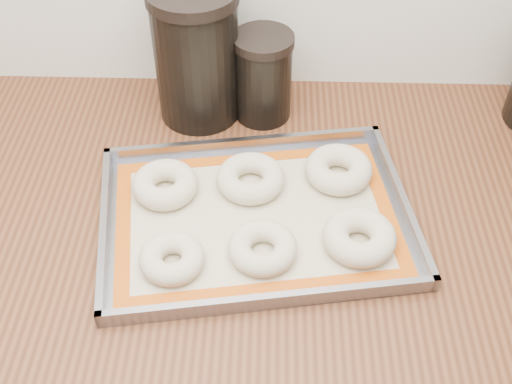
{
  "coord_description": "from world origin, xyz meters",
  "views": [
    {
      "loc": [
        -0.15,
        0.98,
        1.62
      ],
      "look_at": [
        -0.17,
        1.64,
        0.96
      ],
      "focal_mm": 45.0,
      "sensor_mm": 36.0,
      "label": 1
    }
  ],
  "objects_px": {
    "bagel_back_left": "(165,185)",
    "bagel_front_mid": "(263,248)",
    "bagel_front_left": "(172,258)",
    "canister_left": "(197,55)",
    "bagel_back_mid": "(250,178)",
    "canister_mid": "(263,76)",
    "bagel_back_right": "(339,169)",
    "bagel_front_right": "(359,237)",
    "baking_tray": "(256,217)"
  },
  "relations": [
    {
      "from": "bagel_front_mid",
      "to": "bagel_back_left",
      "type": "height_order",
      "value": "bagel_back_left"
    },
    {
      "from": "bagel_front_left",
      "to": "bagel_back_mid",
      "type": "relative_size",
      "value": 0.86
    },
    {
      "from": "bagel_front_mid",
      "to": "bagel_back_right",
      "type": "bearing_deg",
      "value": 54.57
    },
    {
      "from": "baking_tray",
      "to": "bagel_back_right",
      "type": "xyz_separation_m",
      "value": [
        0.13,
        0.09,
        0.02
      ]
    },
    {
      "from": "bagel_front_left",
      "to": "canister_left",
      "type": "bearing_deg",
      "value": 88.99
    },
    {
      "from": "bagel_front_left",
      "to": "bagel_back_right",
      "type": "distance_m",
      "value": 0.31
    },
    {
      "from": "bagel_back_left",
      "to": "canister_mid",
      "type": "xyz_separation_m",
      "value": [
        0.15,
        0.21,
        0.06
      ]
    },
    {
      "from": "baking_tray",
      "to": "bagel_front_left",
      "type": "xyz_separation_m",
      "value": [
        -0.11,
        -0.1,
        0.01
      ]
    },
    {
      "from": "bagel_back_right",
      "to": "bagel_back_left",
      "type": "bearing_deg",
      "value": -171.19
    },
    {
      "from": "bagel_back_left",
      "to": "bagel_back_mid",
      "type": "height_order",
      "value": "bagel_back_left"
    },
    {
      "from": "canister_left",
      "to": "canister_mid",
      "type": "distance_m",
      "value": 0.12
    },
    {
      "from": "bagel_front_left",
      "to": "canister_left",
      "type": "distance_m",
      "value": 0.37
    },
    {
      "from": "canister_mid",
      "to": "bagel_front_right",
      "type": "bearing_deg",
      "value": -64.92
    },
    {
      "from": "baking_tray",
      "to": "bagel_front_left",
      "type": "relative_size",
      "value": 5.5
    },
    {
      "from": "baking_tray",
      "to": "bagel_front_left",
      "type": "height_order",
      "value": "bagel_front_left"
    },
    {
      "from": "bagel_front_mid",
      "to": "bagel_front_right",
      "type": "height_order",
      "value": "bagel_front_right"
    },
    {
      "from": "bagel_back_left",
      "to": "bagel_front_mid",
      "type": "bearing_deg",
      "value": -38.39
    },
    {
      "from": "baking_tray",
      "to": "bagel_front_mid",
      "type": "xyz_separation_m",
      "value": [
        0.01,
        -0.07,
        0.01
      ]
    },
    {
      "from": "baking_tray",
      "to": "bagel_back_mid",
      "type": "xyz_separation_m",
      "value": [
        -0.01,
        0.07,
        0.01
      ]
    },
    {
      "from": "bagel_back_mid",
      "to": "bagel_back_right",
      "type": "height_order",
      "value": "bagel_back_right"
    },
    {
      "from": "bagel_back_right",
      "to": "bagel_back_mid",
      "type": "bearing_deg",
      "value": -170.53
    },
    {
      "from": "bagel_back_left",
      "to": "canister_mid",
      "type": "bearing_deg",
      "value": 55.16
    },
    {
      "from": "bagel_front_left",
      "to": "bagel_front_right",
      "type": "xyz_separation_m",
      "value": [
        0.26,
        0.05,
        0.0
      ]
    },
    {
      "from": "bagel_front_right",
      "to": "bagel_back_right",
      "type": "height_order",
      "value": "same"
    },
    {
      "from": "bagel_front_right",
      "to": "bagel_back_left",
      "type": "xyz_separation_m",
      "value": [
        -0.29,
        0.1,
        -0.0
      ]
    },
    {
      "from": "bagel_front_left",
      "to": "bagel_back_left",
      "type": "xyz_separation_m",
      "value": [
        -0.03,
        0.15,
        0.0
      ]
    },
    {
      "from": "bagel_back_left",
      "to": "canister_left",
      "type": "distance_m",
      "value": 0.24
    },
    {
      "from": "bagel_front_left",
      "to": "bagel_front_right",
      "type": "bearing_deg",
      "value": 9.68
    },
    {
      "from": "baking_tray",
      "to": "bagel_back_right",
      "type": "distance_m",
      "value": 0.16
    },
    {
      "from": "bagel_back_left",
      "to": "canister_left",
      "type": "relative_size",
      "value": 0.43
    },
    {
      "from": "bagel_front_right",
      "to": "canister_mid",
      "type": "bearing_deg",
      "value": 115.08
    },
    {
      "from": "bagel_front_left",
      "to": "canister_left",
      "type": "height_order",
      "value": "canister_left"
    },
    {
      "from": "bagel_front_right",
      "to": "bagel_back_right",
      "type": "relative_size",
      "value": 0.99
    },
    {
      "from": "bagel_back_right",
      "to": "canister_mid",
      "type": "bearing_deg",
      "value": 126.36
    },
    {
      "from": "bagel_front_left",
      "to": "bagel_front_mid",
      "type": "xyz_separation_m",
      "value": [
        0.13,
        0.02,
        -0.0
      ]
    },
    {
      "from": "bagel_front_right",
      "to": "canister_mid",
      "type": "distance_m",
      "value": 0.35
    },
    {
      "from": "baking_tray",
      "to": "bagel_back_mid",
      "type": "bearing_deg",
      "value": 98.88
    },
    {
      "from": "bagel_back_left",
      "to": "bagel_back_right",
      "type": "relative_size",
      "value": 0.96
    },
    {
      "from": "bagel_back_mid",
      "to": "bagel_back_right",
      "type": "relative_size",
      "value": 1.0
    },
    {
      "from": "bagel_front_right",
      "to": "canister_left",
      "type": "relative_size",
      "value": 0.44
    },
    {
      "from": "bagel_front_left",
      "to": "baking_tray",
      "type": "bearing_deg",
      "value": 39.83
    },
    {
      "from": "bagel_front_right",
      "to": "bagel_back_left",
      "type": "distance_m",
      "value": 0.31
    },
    {
      "from": "baking_tray",
      "to": "bagel_back_mid",
      "type": "height_order",
      "value": "bagel_back_mid"
    },
    {
      "from": "bagel_front_mid",
      "to": "bagel_back_left",
      "type": "xyz_separation_m",
      "value": [
        -0.15,
        0.12,
        0.0
      ]
    },
    {
      "from": "bagel_back_right",
      "to": "canister_mid",
      "type": "height_order",
      "value": "canister_mid"
    },
    {
      "from": "bagel_front_right",
      "to": "canister_mid",
      "type": "relative_size",
      "value": 0.67
    },
    {
      "from": "bagel_front_mid",
      "to": "bagel_back_mid",
      "type": "bearing_deg",
      "value": 98.98
    },
    {
      "from": "bagel_back_mid",
      "to": "canister_mid",
      "type": "relative_size",
      "value": 0.67
    },
    {
      "from": "baking_tray",
      "to": "bagel_back_right",
      "type": "height_order",
      "value": "bagel_back_right"
    },
    {
      "from": "bagel_back_left",
      "to": "baking_tray",
      "type": "bearing_deg",
      "value": -19.18
    }
  ]
}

